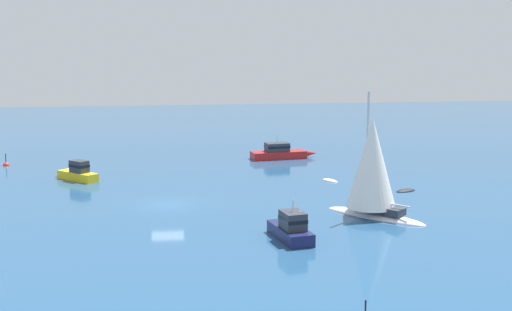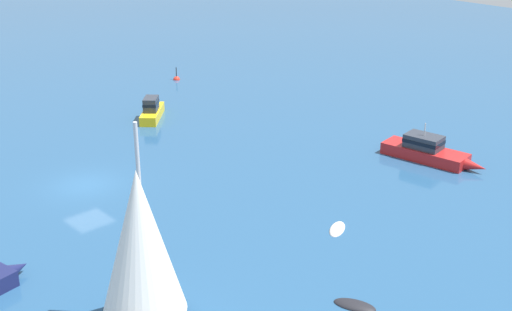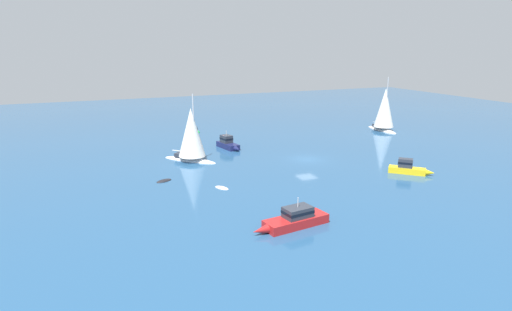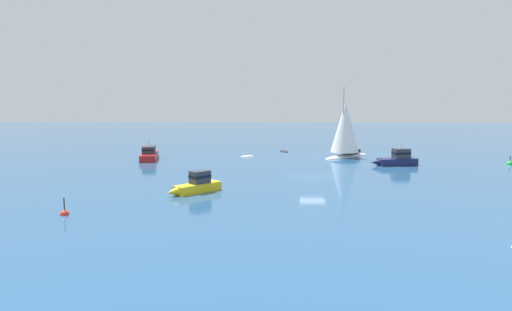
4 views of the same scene
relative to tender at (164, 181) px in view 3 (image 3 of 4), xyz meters
The scene contains 9 objects.
ground_plane 20.10m from the tender, behind, with size 160.00×160.00×0.00m, color navy.
tender is the anchor object (origin of this frame).
dinghy 7.29m from the tender, 137.03° to the left, with size 1.59×2.01×0.37m.
motor_cruiser 17.56m from the tender, 134.17° to the right, with size 2.45×5.57×2.68m.
sailboat 45.65m from the tender, 160.96° to the right, with size 3.63×7.87×10.16m.
ketch 9.92m from the tender, 124.94° to the right, with size 6.68×7.11×9.41m.
motor_cruiser_1 18.88m from the tender, 114.48° to the left, with size 7.37×2.73×2.57m.
motor_cruiser_2 29.30m from the tender, 163.08° to the left, with size 4.48×4.46×1.83m.
mooring_buoy 28.35m from the tender, 113.28° to the right, with size 0.74×0.74×1.38m.
Camera 3 is at (28.74, 50.06, 15.22)m, focal length 30.43 mm.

